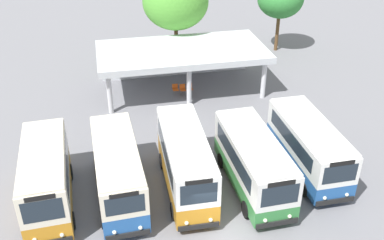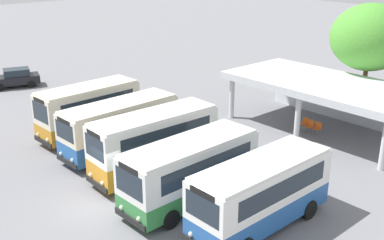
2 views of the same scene
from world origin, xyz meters
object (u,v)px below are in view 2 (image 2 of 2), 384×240
city_bus_nearest_orange (89,109)px  waiting_chair_middle_seat (318,128)px  parked_car_flank (15,78)px  waiting_chair_end_by_column (305,123)px  city_bus_second_in_row (120,125)px  waiting_chair_second_from_end (310,125)px  city_bus_middle_cream (155,141)px  city_bus_fourth_amber (190,169)px  city_bus_fifth_blue (261,191)px

city_bus_nearest_orange → waiting_chair_middle_seat: 14.89m
parked_car_flank → waiting_chair_end_by_column: (23.28, 10.29, -0.30)m
city_bus_nearest_orange → parked_car_flank: city_bus_nearest_orange is taller
city_bus_second_in_row → waiting_chair_middle_seat: 12.81m
waiting_chair_second_from_end → waiting_chair_middle_seat: size_ratio=1.00×
city_bus_second_in_row → waiting_chair_end_by_column: (5.06, 11.27, -1.21)m
city_bus_second_in_row → waiting_chair_end_by_column: size_ratio=8.55×
city_bus_middle_cream → city_bus_fourth_amber: bearing=-9.9°
city_bus_nearest_orange → waiting_chair_second_from_end: (9.20, 11.14, -1.32)m
waiting_chair_middle_seat → parked_car_flank: bearing=-157.3°
city_bus_second_in_row → city_bus_fifth_blue: bearing=0.4°
parked_car_flank → city_bus_fifth_blue: bearing=-1.8°
city_bus_second_in_row → city_bus_fourth_amber: city_bus_fourth_amber is taller
city_bus_fifth_blue → parked_car_flank: (-28.98, 0.90, -0.89)m
city_bus_middle_cream → parked_car_flank: (-21.81, 1.15, -1.05)m
city_bus_fourth_amber → city_bus_fifth_blue: city_bus_fourth_amber is taller
city_bus_nearest_orange → waiting_chair_middle_seat: bearing=48.9°
city_bus_fifth_blue → waiting_chair_second_from_end: size_ratio=8.23×
city_bus_second_in_row → parked_car_flank: bearing=176.9°
city_bus_middle_cream → city_bus_fourth_amber: (3.59, -0.63, -0.14)m
city_bus_second_in_row → waiting_chair_second_from_end: 12.52m
city_bus_middle_cream → waiting_chair_second_from_end: 11.56m
city_bus_middle_cream → city_bus_fourth_amber: 3.64m
city_bus_fourth_amber → waiting_chair_end_by_column: (-2.11, 12.07, -1.22)m
city_bus_second_in_row → city_bus_middle_cream: size_ratio=1.01×
waiting_chair_middle_seat → city_bus_fourth_amber: bearing=-85.2°
waiting_chair_end_by_column → parked_car_flank: bearing=-156.1°
city_bus_nearest_orange → city_bus_second_in_row: 3.59m
city_bus_second_in_row → waiting_chair_end_by_column: bearing=65.8°
city_bus_second_in_row → city_bus_fourth_amber: (7.17, -0.80, 0.00)m
waiting_chair_end_by_column → waiting_chair_middle_seat: same height
city_bus_second_in_row → city_bus_middle_cream: city_bus_middle_cream is taller
waiting_chair_middle_seat → city_bus_middle_cream: bearing=-102.8°
city_bus_nearest_orange → city_bus_fifth_blue: size_ratio=0.96×
city_bus_second_in_row → city_bus_fifth_blue: size_ratio=1.04×
city_bus_fifth_blue → parked_car_flank: size_ratio=1.58×
city_bus_nearest_orange → city_bus_fifth_blue: city_bus_nearest_orange is taller
waiting_chair_end_by_column → city_bus_fifth_blue: bearing=-63.0°
city_bus_middle_cream → city_bus_fifth_blue: 7.18m
city_bus_fifth_blue → waiting_chair_end_by_column: bearing=117.0°
city_bus_fifth_blue → waiting_chair_middle_seat: 12.06m
city_bus_nearest_orange → parked_car_flank: bearing=176.1°
city_bus_fifth_blue → waiting_chair_end_by_column: 12.62m
waiting_chair_end_by_column → waiting_chair_middle_seat: bearing=-5.7°
city_bus_second_in_row → city_bus_nearest_orange: bearing=-179.8°
city_bus_nearest_orange → waiting_chair_middle_seat: (9.75, 11.17, -1.32)m
city_bus_fourth_amber → city_bus_second_in_row: bearing=173.7°
city_bus_fourth_amber → parked_car_flank: bearing=176.0°
city_bus_fourth_amber → waiting_chair_second_from_end: city_bus_fourth_amber is taller
waiting_chair_end_by_column → waiting_chair_second_from_end: size_ratio=1.00×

